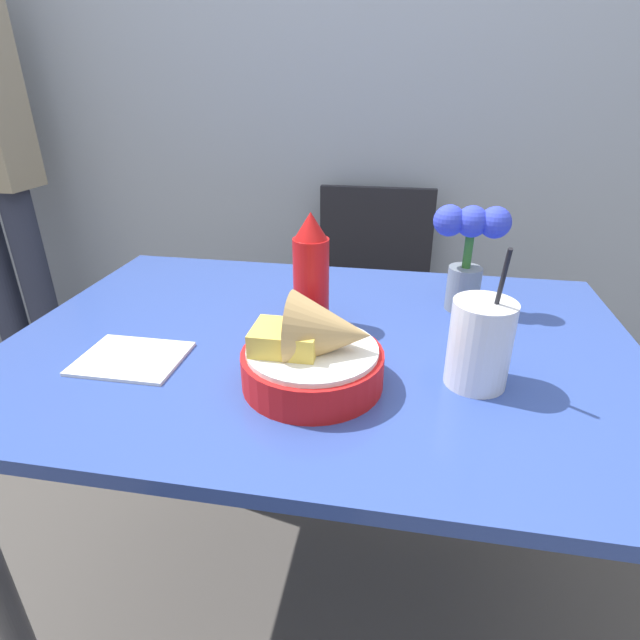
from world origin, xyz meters
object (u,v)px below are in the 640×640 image
object	(u,v)px
chair_far_window	(372,289)
food_basket	(317,353)
ketchup_bottle	(311,272)
drink_cup	(479,346)
flower_vase	(469,247)

from	to	relation	value
chair_far_window	food_basket	world-z (taller)	food_basket
ketchup_bottle	drink_cup	distance (m)	0.34
food_basket	ketchup_bottle	world-z (taller)	ketchup_bottle
food_basket	flower_vase	xyz separation A→B (m)	(0.24, 0.34, 0.08)
food_basket	drink_cup	distance (m)	0.25
chair_far_window	flower_vase	distance (m)	0.80
flower_vase	food_basket	bearing A→B (deg)	-126.08
food_basket	flower_vase	distance (m)	0.42
flower_vase	drink_cup	bearing A→B (deg)	-90.13
chair_far_window	flower_vase	world-z (taller)	flower_vase
food_basket	ketchup_bottle	xyz separation A→B (m)	(-0.05, 0.21, 0.05)
chair_far_window	drink_cup	distance (m)	1.03
ketchup_bottle	drink_cup	bearing A→B (deg)	-29.08
ketchup_bottle	flower_vase	world-z (taller)	ketchup_bottle
chair_far_window	flower_vase	xyz separation A→B (m)	(0.23, -0.66, 0.37)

